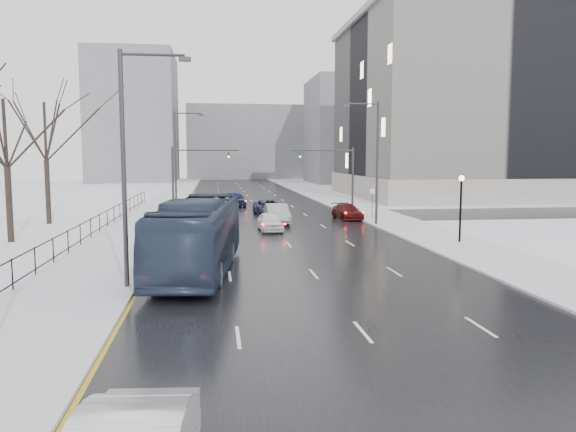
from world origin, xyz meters
name	(u,v)px	position (x,y,z in m)	size (l,w,h in m)	color
road	(255,205)	(0.00, 60.00, 0.02)	(16.00, 150.00, 0.04)	black
cross_road	(265,217)	(0.00, 48.00, 0.02)	(130.00, 10.00, 0.04)	black
sidewalk_left	(162,206)	(-10.50, 60.00, 0.08)	(5.00, 150.00, 0.16)	silver
sidewalk_right	(345,204)	(10.50, 60.00, 0.08)	(5.00, 150.00, 0.16)	silver
park_strip	(74,207)	(-20.00, 60.00, 0.06)	(14.00, 150.00, 0.12)	white
tree_park_d	(11,244)	(-17.80, 34.00, 0.00)	(8.75, 8.75, 12.50)	black
tree_park_e	(49,225)	(-18.20, 44.00, 0.00)	(9.45, 9.45, 13.50)	black
iron_fence	(72,237)	(-13.00, 30.00, 0.91)	(0.06, 70.00, 1.30)	black
streetlight_r_mid	(374,157)	(8.17, 40.00, 5.62)	(2.95, 0.25, 10.00)	#2D2D33
streetlight_l_near	(129,157)	(-8.17, 20.00, 5.62)	(2.95, 0.25, 10.00)	#2D2D33
streetlight_l_far	(178,157)	(-8.17, 52.00, 5.62)	(2.95, 0.25, 10.00)	#2D2D33
lamppost_r_mid	(461,199)	(11.00, 30.00, 2.94)	(0.36, 0.36, 4.28)	black
mast_signal_right	(342,173)	(7.33, 48.00, 4.11)	(6.10, 0.33, 6.50)	#2D2D33
mast_signal_left	(185,173)	(-7.33, 48.00, 4.11)	(6.10, 0.33, 6.50)	#2D2D33
no_uturn_sign	(372,194)	(9.20, 44.00, 2.30)	(0.60, 0.06, 2.70)	#2D2D33
civic_building	(495,117)	(35.00, 72.00, 11.21)	(41.00, 31.00, 24.80)	gray
bldg_far_right	(366,131)	(28.00, 115.00, 11.00)	(24.00, 20.00, 22.00)	slate
bldg_far_left	(134,118)	(-22.00, 125.00, 14.00)	(18.00, 22.00, 28.00)	slate
bldg_far_center	(248,143)	(4.00, 140.00, 9.00)	(30.00, 18.00, 18.00)	slate
bus	(198,235)	(-5.47, 23.29, 1.82)	(3.00, 12.82, 3.57)	#27324C
sedan_center_near	(270,222)	(-0.52, 37.76, 0.75)	(1.68, 4.17, 1.42)	white
sedan_right_near	(277,214)	(0.50, 42.23, 0.87)	(1.76, 5.05, 1.66)	gray
sedan_right_cross	(269,207)	(0.50, 49.36, 0.76)	(2.40, 5.21, 1.45)	#161C44
sedan_right_far	(347,212)	(7.15, 44.86, 0.71)	(1.88, 4.63, 1.34)	#420B0B
sedan_center_far	(235,199)	(-2.33, 59.28, 0.85)	(1.90, 4.73, 1.61)	#171C47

